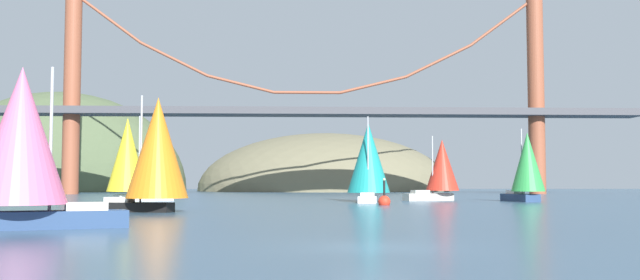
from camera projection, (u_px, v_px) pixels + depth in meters
name	position (u px, v px, depth m)	size (l,w,h in m)	color
ground_plane	(373.00, 247.00, 21.50)	(360.00, 360.00, 0.00)	#385670
headland_left	(58.00, 191.00, 153.92)	(56.83, 44.00, 44.62)	#4C5B3D
headland_center	(325.00, 191.00, 156.34)	(57.81, 44.00, 26.28)	#6B664C
suspension_bridge	(307.00, 104.00, 117.18)	(115.43, 6.00, 34.32)	brown
sailboat_green_sail	(527.00, 166.00, 71.19)	(3.91, 6.84, 7.67)	navy
sailboat_scarlet_sail	(441.00, 168.00, 75.57)	(6.97, 4.71, 7.09)	#B7B2A8
sailboat_yellow_sail	(128.00, 157.00, 72.39)	(7.40, 6.66, 9.11)	white
sailboat_pink_spinnaker	(25.00, 142.00, 29.83)	(7.10, 5.17, 7.14)	navy
sailboat_teal_sail	(368.00, 160.00, 71.04)	(5.02, 7.91, 8.73)	white
sailboat_orange_sail	(156.00, 150.00, 46.76)	(7.20, 5.15, 8.00)	black
channel_buoy	(384.00, 201.00, 60.62)	(1.10, 1.10, 2.64)	red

